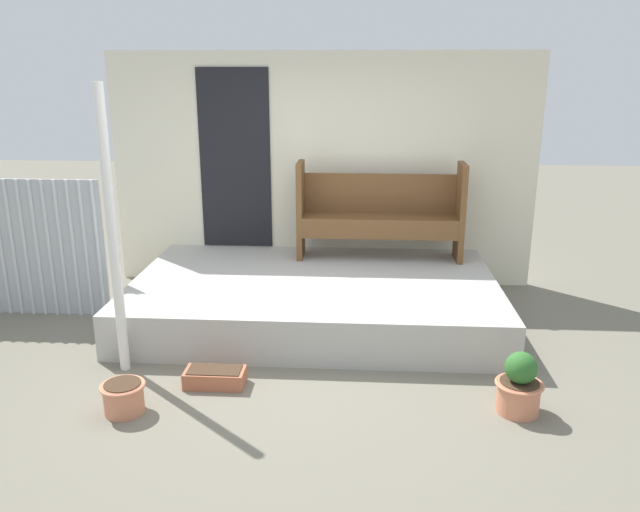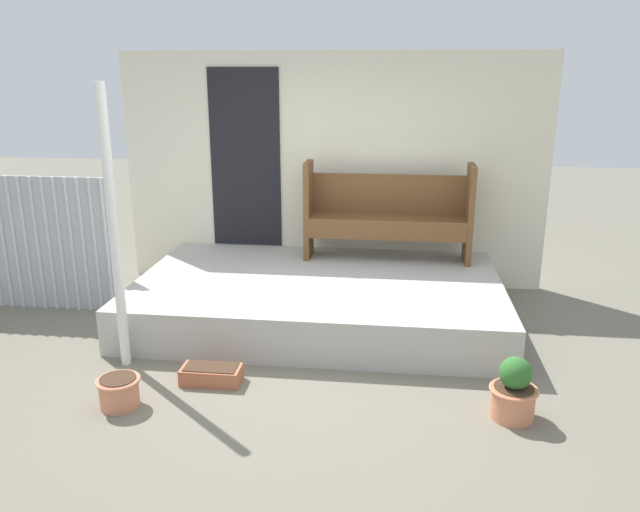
{
  "view_description": "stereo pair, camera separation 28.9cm",
  "coord_description": "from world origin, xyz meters",
  "px_view_note": "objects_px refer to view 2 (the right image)",
  "views": [
    {
      "loc": [
        0.51,
        -4.7,
        2.39
      ],
      "look_at": [
        0.17,
        0.39,
        0.87
      ],
      "focal_mm": 35.0,
      "sensor_mm": 36.0,
      "label": 1
    },
    {
      "loc": [
        0.8,
        -4.68,
        2.39
      ],
      "look_at": [
        0.17,
        0.39,
        0.87
      ],
      "focal_mm": 35.0,
      "sensor_mm": 36.0,
      "label": 2
    }
  ],
  "objects_px": {
    "flower_pot_left": "(119,391)",
    "flower_pot_middle": "(514,392)",
    "planter_box_rect": "(211,374)",
    "support_post": "(114,232)",
    "bench": "(388,210)"
  },
  "relations": [
    {
      "from": "support_post",
      "to": "flower_pot_middle",
      "type": "relative_size",
      "value": 4.93
    },
    {
      "from": "support_post",
      "to": "bench",
      "type": "relative_size",
      "value": 1.31
    },
    {
      "from": "flower_pot_middle",
      "to": "support_post",
      "type": "bearing_deg",
      "value": 171.15
    },
    {
      "from": "support_post",
      "to": "planter_box_rect",
      "type": "distance_m",
      "value": 1.38
    },
    {
      "from": "bench",
      "to": "flower_pot_middle",
      "type": "height_order",
      "value": "bench"
    },
    {
      "from": "bench",
      "to": "support_post",
      "type": "bearing_deg",
      "value": -136.75
    },
    {
      "from": "support_post",
      "to": "bench",
      "type": "xyz_separation_m",
      "value": [
        2.15,
        2.0,
        -0.21
      ]
    },
    {
      "from": "flower_pot_middle",
      "to": "flower_pot_left",
      "type": "bearing_deg",
      "value": -176.16
    },
    {
      "from": "bench",
      "to": "planter_box_rect",
      "type": "distance_m",
      "value": 2.75
    },
    {
      "from": "flower_pot_middle",
      "to": "planter_box_rect",
      "type": "xyz_separation_m",
      "value": [
        -2.29,
        0.25,
        -0.14
      ]
    },
    {
      "from": "flower_pot_left",
      "to": "flower_pot_middle",
      "type": "xyz_separation_m",
      "value": [
        2.86,
        0.19,
        0.08
      ]
    },
    {
      "from": "flower_pot_middle",
      "to": "planter_box_rect",
      "type": "bearing_deg",
      "value": 173.82
    },
    {
      "from": "bench",
      "to": "flower_pot_middle",
      "type": "bearing_deg",
      "value": -68.62
    },
    {
      "from": "flower_pot_left",
      "to": "flower_pot_middle",
      "type": "height_order",
      "value": "flower_pot_middle"
    },
    {
      "from": "flower_pot_middle",
      "to": "planter_box_rect",
      "type": "height_order",
      "value": "flower_pot_middle"
    }
  ]
}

